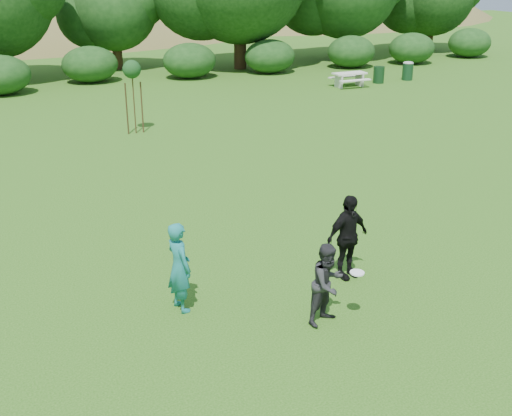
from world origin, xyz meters
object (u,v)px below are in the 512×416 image
Objects in this scene: trash_can_near at (379,75)px; sapling at (132,71)px; picnic_table at (349,77)px; player_grey at (328,284)px; player_black at (347,237)px; player_teal at (179,267)px; trash_can_lidded at (408,70)px.

sapling reaches higher than trash_can_near.
trash_can_near is 16.04m from sapling.
trash_can_near is 0.50× the size of picnic_table.
player_grey reaches higher than trash_can_near.
player_black is 23.74m from trash_can_near.
player_black is at bearing -103.34° from player_teal.
trash_can_lidded is (19.55, 19.28, -0.37)m from player_teal.
player_black is at bearing 27.45° from player_grey.
player_grey reaches higher than picnic_table.
player_teal is 25.96m from trash_can_near.
player_grey is at bearing -129.48° from trash_can_lidded.
picnic_table is at bearing 21.34° from sapling.
sapling is 13.97m from picnic_table.
player_black reaches higher than player_teal.
trash_can_lidded is at bearing 17.93° from sapling.
sapling is at bearing 82.76° from player_black.
player_black reaches higher than player_grey.
trash_can_lidded is at bearing 3.80° from trash_can_near.
trash_can_near is at bearing 19.72° from sapling.
player_teal reaches higher than player_grey.
player_black is (1.30, 1.44, 0.13)m from player_grey.
trash_can_lidded is at bearing -56.78° from player_teal.
player_grey is 0.86× the size of player_black.
picnic_table is (11.75, 18.94, -0.41)m from player_black.
picnic_table is at bearing -50.73° from player_teal.
trash_can_lidded is (15.88, 19.41, -0.39)m from player_black.
sapling is at bearing -21.80° from player_teal.
picnic_table is at bearing 36.80° from player_grey.
picnic_table is (12.89, 5.04, -1.90)m from sapling.
player_grey is at bearing -90.58° from sapling.
player_black is at bearing -85.30° from sapling.
trash_can_lidded is at bearing 38.78° from player_black.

